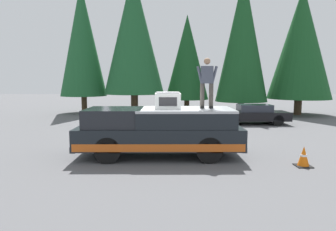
{
  "coord_description": "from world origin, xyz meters",
  "views": [
    {
      "loc": [
        -10.6,
        -0.27,
        2.62
      ],
      "look_at": [
        0.14,
        -0.32,
        1.35
      ],
      "focal_mm": 32.59,
      "sensor_mm": 36.0,
      "label": 1
    }
  ],
  "objects_px": {
    "person_on_truck_bed": "(207,82)",
    "parked_car_black": "(253,114)",
    "traffic_cone": "(304,157)",
    "pickup_truck": "(159,131)",
    "compressor_unit": "(168,100)"
  },
  "relations": [
    {
      "from": "pickup_truck",
      "to": "compressor_unit",
      "type": "bearing_deg",
      "value": -110.17
    },
    {
      "from": "compressor_unit",
      "to": "traffic_cone",
      "type": "bearing_deg",
      "value": -105.77
    },
    {
      "from": "parked_car_black",
      "to": "traffic_cone",
      "type": "relative_size",
      "value": 6.61
    },
    {
      "from": "pickup_truck",
      "to": "traffic_cone",
      "type": "xyz_separation_m",
      "value": [
        -1.26,
        -4.39,
        -0.58
      ]
    },
    {
      "from": "parked_car_black",
      "to": "person_on_truck_bed",
      "type": "bearing_deg",
      "value": 153.62
    },
    {
      "from": "parked_car_black",
      "to": "traffic_cone",
      "type": "height_order",
      "value": "parked_car_black"
    },
    {
      "from": "person_on_truck_bed",
      "to": "parked_car_black",
      "type": "xyz_separation_m",
      "value": [
        7.58,
        -3.76,
        -1.97
      ]
    },
    {
      "from": "person_on_truck_bed",
      "to": "parked_car_black",
      "type": "bearing_deg",
      "value": -26.38
    },
    {
      "from": "person_on_truck_bed",
      "to": "pickup_truck",
      "type": "bearing_deg",
      "value": 92.47
    },
    {
      "from": "compressor_unit",
      "to": "person_on_truck_bed",
      "type": "distance_m",
      "value": 1.47
    },
    {
      "from": "compressor_unit",
      "to": "person_on_truck_bed",
      "type": "height_order",
      "value": "person_on_truck_bed"
    },
    {
      "from": "parked_car_black",
      "to": "traffic_cone",
      "type": "bearing_deg",
      "value": 173.78
    },
    {
      "from": "pickup_truck",
      "to": "person_on_truck_bed",
      "type": "xyz_separation_m",
      "value": [
        0.07,
        -1.6,
        1.68
      ]
    },
    {
      "from": "pickup_truck",
      "to": "traffic_cone",
      "type": "relative_size",
      "value": 8.94
    },
    {
      "from": "pickup_truck",
      "to": "person_on_truck_bed",
      "type": "relative_size",
      "value": 3.28
    }
  ]
}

